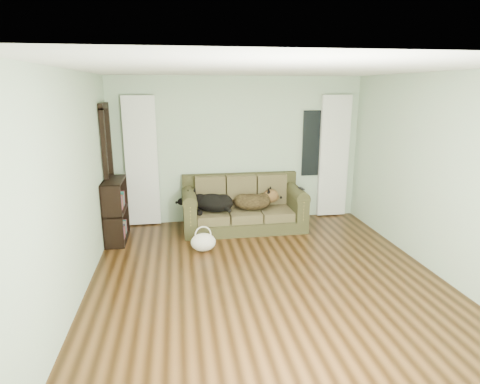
{
  "coord_description": "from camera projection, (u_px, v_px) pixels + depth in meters",
  "views": [
    {
      "loc": [
        -1.08,
        -4.61,
        2.4
      ],
      "look_at": [
        -0.1,
        1.6,
        0.76
      ],
      "focal_mm": 30.0,
      "sensor_mm": 36.0,
      "label": 1
    }
  ],
  "objects": [
    {
      "name": "tote_bag",
      "position": [
        203.0,
        241.0,
        6.04
      ],
      "size": [
        0.41,
        0.33,
        0.28
      ],
      "primitive_type": "ellipsoid",
      "rotation": [
        0.0,
        0.0,
        -0.11
      ],
      "color": "white",
      "rests_on": "floor"
    },
    {
      "name": "door_casing",
      "position": [
        109.0,
        173.0,
        6.54
      ],
      "size": [
        0.07,
        0.6,
        2.1
      ],
      "primitive_type": "cube",
      "color": "black",
      "rests_on": "ground"
    },
    {
      "name": "curtain_left",
      "position": [
        142.0,
        162.0,
        6.94
      ],
      "size": [
        0.55,
        0.08,
        2.25
      ],
      "primitive_type": "cube",
      "color": "white",
      "rests_on": "ground"
    },
    {
      "name": "sofa",
      "position": [
        244.0,
        203.0,
        6.95
      ],
      "size": [
        2.08,
        0.9,
        0.85
      ],
      "primitive_type": "cube",
      "color": "#34321C",
      "rests_on": "floor"
    },
    {
      "name": "wall_left",
      "position": [
        74.0,
        188.0,
        4.51
      ],
      "size": [
        0.04,
        5.0,
        2.6
      ],
      "primitive_type": "cube",
      "color": "#A6B89F",
      "rests_on": "ground"
    },
    {
      "name": "dog_shepherd",
      "position": [
        254.0,
        201.0,
        6.95
      ],
      "size": [
        0.74,
        0.57,
        0.3
      ],
      "primitive_type": "ellipsoid",
      "rotation": [
        0.0,
        0.0,
        3.0
      ],
      "color": "black",
      "rests_on": "sofa"
    },
    {
      "name": "wall_right",
      "position": [
        438.0,
        175.0,
        5.19
      ],
      "size": [
        0.04,
        5.0,
        2.6
      ],
      "primitive_type": "cube",
      "color": "#A6B89F",
      "rests_on": "ground"
    },
    {
      "name": "ceiling",
      "position": [
        271.0,
        69.0,
        4.52
      ],
      "size": [
        5.0,
        5.0,
        0.0
      ],
      "primitive_type": "plane",
      "color": "white",
      "rests_on": "ground"
    },
    {
      "name": "dog_black_lab",
      "position": [
        210.0,
        204.0,
        6.84
      ],
      "size": [
        0.86,
        0.78,
        0.3
      ],
      "primitive_type": "ellipsoid",
      "rotation": [
        0.0,
        0.0,
        -0.52
      ],
      "color": "black",
      "rests_on": "sofa"
    },
    {
      "name": "bookshelf",
      "position": [
        116.0,
        211.0,
        6.39
      ],
      "size": [
        0.34,
        0.81,
        1.0
      ],
      "primitive_type": "cube",
      "rotation": [
        0.0,
        0.0,
        0.04
      ],
      "color": "black",
      "rests_on": "floor"
    },
    {
      "name": "curtain_right",
      "position": [
        334.0,
        157.0,
        7.47
      ],
      "size": [
        0.55,
        0.08,
        2.25
      ],
      "primitive_type": "cube",
      "color": "white",
      "rests_on": "ground"
    },
    {
      "name": "tv_remote",
      "position": [
        301.0,
        188.0,
        6.84
      ],
      "size": [
        0.08,
        0.2,
        0.02
      ],
      "primitive_type": "cube",
      "rotation": [
        0.0,
        0.0,
        0.13
      ],
      "color": "black",
      "rests_on": "sofa"
    },
    {
      "name": "window_pane",
      "position": [
        316.0,
        143.0,
        7.4
      ],
      "size": [
        0.5,
        0.03,
        1.2
      ],
      "primitive_type": "cube",
      "color": "black",
      "rests_on": "wall_back"
    },
    {
      "name": "wall_back",
      "position": [
        238.0,
        150.0,
        7.24
      ],
      "size": [
        4.5,
        0.04,
        2.6
      ],
      "primitive_type": "cube",
      "color": "#A6B89F",
      "rests_on": "ground"
    },
    {
      "name": "floor",
      "position": [
        267.0,
        279.0,
        5.18
      ],
      "size": [
        5.0,
        5.0,
        0.0
      ],
      "primitive_type": "plane",
      "color": "black",
      "rests_on": "ground"
    }
  ]
}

